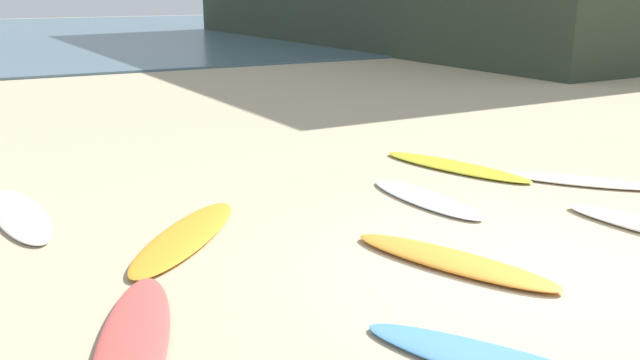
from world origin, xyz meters
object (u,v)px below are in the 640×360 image
(surfboard_4, at_px, (455,166))
(surfboard_1, at_px, (186,236))
(surfboard_9, at_px, (452,261))
(surfboard_3, at_px, (20,215))
(surfboard_5, at_px, (578,180))
(surfboard_6, at_px, (425,198))
(surfboard_0, at_px, (133,342))

(surfboard_4, bearing_deg, surfboard_1, -4.04)
(surfboard_4, distance_m, surfboard_9, 3.72)
(surfboard_3, bearing_deg, surfboard_5, 159.25)
(surfboard_3, height_order, surfboard_5, surfboard_5)
(surfboard_5, bearing_deg, surfboard_6, -46.47)
(surfboard_4, relative_size, surfboard_6, 1.25)
(surfboard_1, bearing_deg, surfboard_6, -141.29)
(surfboard_6, bearing_deg, surfboard_9, -122.36)
(surfboard_4, xyz_separation_m, surfboard_9, (-2.36, -2.87, 0.01))
(surfboard_1, height_order, surfboard_3, surfboard_1)
(surfboard_1, bearing_deg, surfboard_9, 177.84)
(surfboard_1, bearing_deg, surfboard_0, 103.22)
(surfboard_6, distance_m, surfboard_9, 2.06)
(surfboard_0, distance_m, surfboard_5, 6.66)
(surfboard_5, height_order, surfboard_6, surfboard_6)
(surfboard_5, bearing_deg, surfboard_1, -43.21)
(surfboard_5, height_order, surfboard_9, surfboard_9)
(surfboard_9, bearing_deg, surfboard_5, 2.31)
(surfboard_5, bearing_deg, surfboard_0, -24.78)
(surfboard_4, xyz_separation_m, surfboard_5, (0.99, -1.39, -0.00))
(surfboard_6, bearing_deg, surfboard_4, 35.68)
(surfboard_5, relative_size, surfboard_9, 0.96)
(surfboard_0, height_order, surfboard_6, surfboard_0)
(surfboard_1, distance_m, surfboard_3, 2.19)
(surfboard_6, relative_size, surfboard_9, 0.90)
(surfboard_1, distance_m, surfboard_4, 4.52)
(surfboard_3, xyz_separation_m, surfboard_6, (4.54, -1.72, 0.00))
(surfboard_5, relative_size, surfboard_6, 1.06)
(surfboard_9, bearing_deg, surfboard_6, 39.08)
(surfboard_0, distance_m, surfboard_4, 6.24)
(surfboard_0, xyz_separation_m, surfboard_5, (6.46, 1.61, -0.01))
(surfboard_3, bearing_deg, surfboard_9, 130.79)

